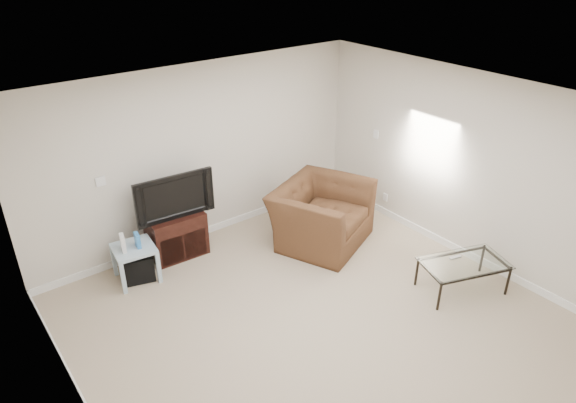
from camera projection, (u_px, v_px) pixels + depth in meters
floor at (317, 322)px, 5.85m from camera, size 5.00×5.00×0.00m
ceiling at (325, 110)px, 4.69m from camera, size 5.00×5.00×0.00m
wall_back at (201, 154)px, 7.02m from camera, size 5.00×0.02×2.50m
wall_left at (73, 329)px, 3.92m from camera, size 0.02×5.00×2.50m
wall_right at (467, 168)px, 6.62m from camera, size 0.02×5.00×2.50m
plate_back at (101, 181)px, 6.26m from camera, size 0.12×0.02×0.12m
plate_right_switch at (376, 134)px, 7.74m from camera, size 0.02×0.09×0.13m
plate_right_outlet at (385, 197)px, 7.97m from camera, size 0.02×0.08×0.12m
tv_stand at (176, 234)px, 6.98m from camera, size 0.77×0.55×0.62m
dvd_player at (175, 222)px, 6.86m from camera, size 0.46×0.33×0.06m
television at (172, 194)px, 6.67m from camera, size 1.00×0.27×0.61m
side_table at (136, 263)px, 6.49m from camera, size 0.55×0.55×0.47m
subwoofer at (139, 266)px, 6.55m from camera, size 0.45×0.45×0.36m
game_console at (123, 243)px, 6.26m from camera, size 0.08×0.16×0.22m
game_case at (137, 240)px, 6.35m from camera, size 0.07×0.14×0.19m
recliner at (322, 206)px, 7.15m from camera, size 1.53×1.29×1.14m
coffee_table at (462, 276)px, 6.30m from camera, size 1.16×0.89×0.40m
remote at (455, 257)px, 6.29m from camera, size 0.17×0.09×0.02m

